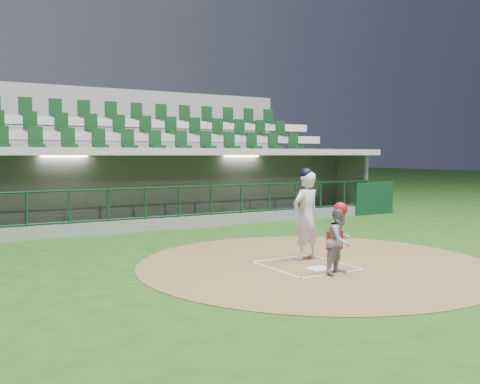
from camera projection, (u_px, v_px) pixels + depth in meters
name	position (u px, v px, depth m)	size (l,w,h in m)	color
ground	(297.00, 264.00, 10.87)	(120.00, 120.00, 0.00)	#194012
dirt_circle	(315.00, 264.00, 10.84)	(7.20, 7.20, 0.01)	brown
home_plate	(319.00, 269.00, 10.26)	(0.43, 0.43, 0.02)	white
batter_box_chalk	(306.00, 265.00, 10.61)	(1.55, 1.80, 0.01)	silver
dugout_structure	(163.00, 193.00, 17.67)	(16.40, 3.70, 3.00)	slate
seating_deck	(126.00, 176.00, 20.19)	(17.00, 6.72, 5.15)	slate
batter	(306.00, 214.00, 11.19)	(0.91, 0.92, 1.93)	silver
catcher	(340.00, 239.00, 9.84)	(0.73, 0.65, 1.33)	gray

